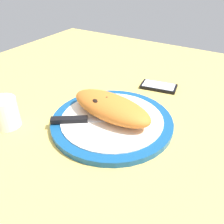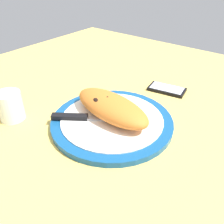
{
  "view_description": "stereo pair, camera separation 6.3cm",
  "coord_description": "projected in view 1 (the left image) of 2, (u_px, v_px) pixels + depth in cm",
  "views": [
    {
      "loc": [
        -27.5,
        45.33,
        38.71
      ],
      "look_at": [
        0.0,
        0.0,
        3.88
      ],
      "focal_mm": 38.31,
      "sensor_mm": 36.0,
      "label": 1
    },
    {
      "loc": [
        -32.71,
        41.73,
        38.71
      ],
      "look_at": [
        0.0,
        0.0,
        3.88
      ],
      "focal_mm": 38.31,
      "sensor_mm": 36.0,
      "label": 2
    }
  ],
  "objects": [
    {
      "name": "ground_plane",
      "position": [
        112.0,
        128.0,
        0.66
      ],
      "size": [
        150.0,
        150.0,
        3.0
      ],
      "primitive_type": "cube",
      "color": "#DBB756"
    },
    {
      "name": "plate",
      "position": [
        112.0,
        121.0,
        0.65
      ],
      "size": [
        32.98,
        32.98,
        1.88
      ],
      "color": "navy",
      "rests_on": "ground_plane"
    },
    {
      "name": "calzone",
      "position": [
        111.0,
        107.0,
        0.64
      ],
      "size": [
        25.94,
        13.99,
        5.66
      ],
      "color": "orange",
      "rests_on": "plate"
    },
    {
      "name": "fork",
      "position": [
        118.0,
        104.0,
        0.7
      ],
      "size": [
        16.84,
        5.35,
        0.4
      ],
      "color": "silver",
      "rests_on": "plate"
    },
    {
      "name": "knife",
      "position": [
        80.0,
        120.0,
        0.63
      ],
      "size": [
        19.33,
        14.24,
        1.2
      ],
      "color": "silver",
      "rests_on": "plate"
    },
    {
      "name": "smartphone",
      "position": [
        159.0,
        86.0,
        0.83
      ],
      "size": [
        13.03,
        8.27,
        1.16
      ],
      "color": "black",
      "rests_on": "ground_plane"
    },
    {
      "name": "water_glass",
      "position": [
        6.0,
        115.0,
        0.63
      ],
      "size": [
        6.86,
        6.86,
        8.11
      ],
      "color": "silver",
      "rests_on": "ground_plane"
    }
  ]
}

